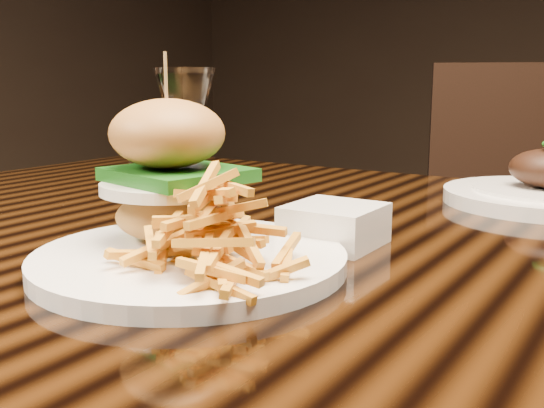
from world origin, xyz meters
The scene contains 6 objects.
dining_table centered at (0.00, 0.00, 0.67)m, with size 1.60×0.90×0.75m.
burger_plate centered at (-0.14, -0.19, 0.80)m, with size 0.27×0.27×0.19m.
ramekin centered at (-0.07, -0.05, 0.77)m, with size 0.09×0.09×0.04m, color white.
wine_glass centered at (-0.23, -0.09, 0.88)m, with size 0.06×0.06×0.17m.
water_tumbler centered at (-0.39, 0.04, 0.80)m, with size 0.07×0.07×0.10m, color white.
chair_far centered at (-0.05, 0.88, 0.54)m, with size 0.60×0.60×0.95m.
Camera 1 is at (0.21, -0.60, 0.91)m, focal length 42.00 mm.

